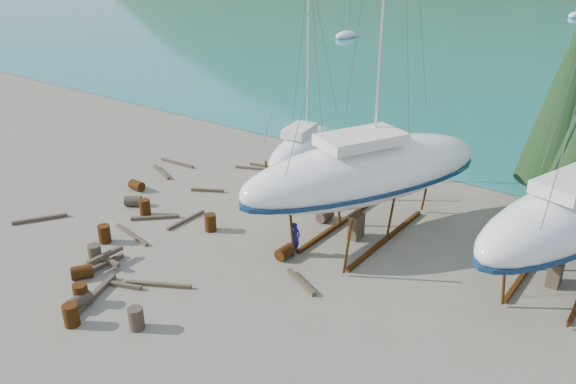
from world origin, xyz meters
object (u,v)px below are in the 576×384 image
Objects in this scene: large_sailboat_far at (570,215)px; small_sailboat_shore at (303,148)px; large_sailboat_near at (366,171)px; worker at (295,239)px.

large_sailboat_far is 15.35m from small_sailboat_shore.
large_sailboat_near is 7.57m from small_sailboat_shore.
large_sailboat_far is at bearing -61.30° from worker.
large_sailboat_near is at bearing -42.12° from small_sailboat_shore.
small_sailboat_shore is at bearing -171.96° from large_sailboat_far.
large_sailboat_far reaches higher than worker.
large_sailboat_far is 11.56m from worker.
large_sailboat_far is at bearing 33.55° from large_sailboat_near.
large_sailboat_far reaches higher than small_sailboat_shore.
worker is (-1.42, -3.70, -2.51)m from large_sailboat_near.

